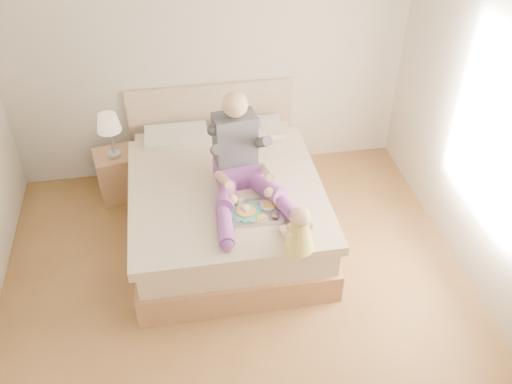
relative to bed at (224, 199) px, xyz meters
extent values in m
cube|color=brown|center=(0.00, -1.08, -0.32)|extent=(4.00, 4.20, 0.01)
cube|color=beige|center=(0.00, 1.02, 1.03)|extent=(4.00, 0.02, 2.70)
cube|color=beige|center=(2.00, -1.08, 1.03)|extent=(0.02, 4.20, 2.70)
cube|color=white|center=(1.99, -0.88, 1.08)|extent=(0.02, 1.30, 1.60)
cube|color=beige|center=(1.98, -0.88, 1.08)|extent=(0.01, 1.18, 1.48)
cube|color=#946A45|center=(0.00, -0.07, -0.18)|extent=(1.68, 2.13, 0.28)
cube|color=beige|center=(0.00, -0.07, 0.08)|extent=(1.60, 2.05, 0.24)
cube|color=beige|center=(0.00, -0.22, 0.25)|extent=(1.70, 1.80, 0.09)
cube|color=beige|center=(-0.38, 0.68, 0.27)|extent=(0.62, 0.40, 0.14)
cube|color=beige|center=(0.38, 0.68, 0.27)|extent=(0.62, 0.40, 0.14)
cube|color=tan|center=(0.00, 1.01, 0.18)|extent=(1.70, 0.08, 1.00)
cube|color=#946A45|center=(-1.00, 0.66, -0.07)|extent=(0.47, 0.43, 0.50)
cylinder|color=silver|center=(-1.00, 0.62, 0.20)|extent=(0.12, 0.12, 0.04)
cylinder|color=silver|center=(-1.00, 0.62, 0.35)|extent=(0.02, 0.02, 0.26)
cone|color=beige|center=(-1.00, 0.62, 0.57)|extent=(0.23, 0.23, 0.17)
cube|color=#7B3B94|center=(0.12, -0.11, 0.38)|extent=(0.41, 0.34, 0.18)
cube|color=#34343C|center=(0.11, -0.05, 0.69)|extent=(0.38, 0.26, 0.48)
sphere|color=#DFB58B|center=(0.11, -0.08, 1.05)|extent=(0.22, 0.22, 0.22)
cylinder|color=#7B3B94|center=(-0.01, -0.37, 0.37)|extent=(0.26, 0.53, 0.22)
cylinder|color=#7B3B94|center=(-0.08, -0.76, 0.36)|extent=(0.14, 0.46, 0.12)
sphere|color=#7B3B94|center=(-0.09, -0.98, 0.35)|extent=(0.11, 0.11, 0.11)
cylinder|color=#34343C|center=(-0.07, -0.22, 0.71)|extent=(0.10, 0.30, 0.24)
cylinder|color=#DFB58B|center=(-0.03, -0.40, 0.53)|extent=(0.14, 0.31, 0.16)
sphere|color=#DFB58B|center=(0.01, -0.55, 0.43)|extent=(0.09, 0.09, 0.09)
cylinder|color=#7B3B94|center=(0.31, -0.33, 0.37)|extent=(0.37, 0.52, 0.22)
cylinder|color=#7B3B94|center=(0.47, -0.69, 0.36)|extent=(0.25, 0.47, 0.12)
sphere|color=#7B3B94|center=(0.54, -0.90, 0.35)|extent=(0.11, 0.11, 0.11)
cylinder|color=#34343C|center=(0.33, -0.17, 0.71)|extent=(0.16, 0.31, 0.24)
cylinder|color=#DFB58B|center=(0.34, -0.35, 0.53)|extent=(0.08, 0.31, 0.16)
sphere|color=#DFB58B|center=(0.33, -0.51, 0.43)|extent=(0.09, 0.09, 0.09)
cube|color=silver|center=(0.21, -0.59, 0.30)|extent=(0.43, 0.34, 0.01)
cylinder|color=teal|center=(0.12, -0.58, 0.31)|extent=(0.25, 0.25, 0.01)
cylinder|color=gold|center=(0.12, -0.58, 0.33)|extent=(0.17, 0.17, 0.02)
cylinder|color=silver|center=(0.07, -0.47, 0.35)|extent=(0.07, 0.07, 0.09)
torus|color=silver|center=(0.12, -0.47, 0.35)|extent=(0.01, 0.06, 0.06)
cylinder|color=#936048|center=(0.07, -0.47, 0.39)|extent=(0.07, 0.07, 0.01)
cylinder|color=silver|center=(0.32, -0.53, 0.31)|extent=(0.14, 0.14, 0.01)
cube|color=gold|center=(0.32, -0.53, 0.32)|extent=(0.08, 0.07, 0.02)
cylinder|color=silver|center=(0.22, -0.69, 0.31)|extent=(0.14, 0.14, 0.01)
ellipsoid|color=red|center=(0.24, -0.70, 0.32)|extent=(0.04, 0.03, 0.01)
cylinder|color=white|center=(0.38, -0.54, 0.36)|extent=(0.06, 0.06, 0.11)
cylinder|color=orange|center=(0.38, -0.54, 0.36)|extent=(0.06, 0.06, 0.11)
cylinder|color=white|center=(0.35, -0.69, 0.32)|extent=(0.06, 0.06, 0.04)
cylinder|color=#3F1C09|center=(0.35, -0.69, 0.32)|extent=(0.06, 0.06, 0.03)
cone|color=#F0E04B|center=(0.46, -1.05, 0.42)|extent=(0.24, 0.24, 0.26)
sphere|color=#DFB58B|center=(0.46, -1.05, 0.61)|extent=(0.16, 0.16, 0.16)
cylinder|color=#DFB58B|center=(0.38, -0.95, 0.34)|extent=(0.08, 0.19, 0.06)
sphere|color=#DFB58B|center=(0.36, -0.86, 0.34)|extent=(0.05, 0.05, 0.05)
cylinder|color=#DFB58B|center=(0.37, -1.07, 0.47)|extent=(0.04, 0.13, 0.11)
cylinder|color=#DFB58B|center=(0.47, -0.92, 0.34)|extent=(0.12, 0.19, 0.06)
sphere|color=#DFB58B|center=(0.45, -0.84, 0.34)|extent=(0.05, 0.05, 0.05)
cylinder|color=#DFB58B|center=(0.55, -1.02, 0.47)|extent=(0.10, 0.13, 0.11)
camera|label=1|loc=(-0.40, -4.14, 3.38)|focal=40.00mm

